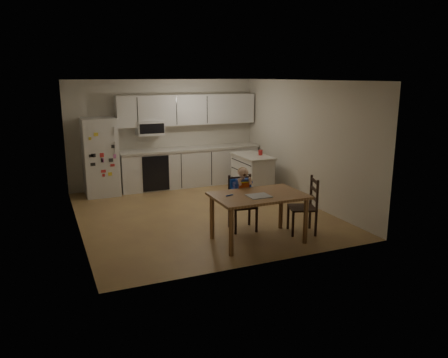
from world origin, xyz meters
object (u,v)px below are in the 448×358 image
refrigerator (100,157)px  chair_side (308,202)px  kitchen_island (252,174)px  red_cup (260,153)px  chair_booster (242,192)px  dining_table (259,201)px

refrigerator → chair_side: (2.83, -3.83, -0.31)m
refrigerator → chair_side: refrigerator is taller
kitchen_island → red_cup: 0.51m
chair_booster → chair_side: bearing=-25.5°
refrigerator → kitchen_island: 3.37m
red_cup → chair_side: size_ratio=0.12×
kitchen_island → chair_booster: bearing=-120.7°
red_cup → chair_side: (-0.50, -2.66, -0.37)m
kitchen_island → refrigerator: bearing=160.7°
refrigerator → red_cup: 3.53m
red_cup → chair_booster: 2.52m
refrigerator → red_cup: refrigerator is taller
kitchen_island → red_cup: red_cup is taller
red_cup → dining_table: (-1.44, -2.68, -0.24)m
dining_table → chair_side: 0.95m
refrigerator → red_cup: size_ratio=15.02×
red_cup → dining_table: bearing=-118.2°
kitchen_island → dining_table: bearing=-114.9°
chair_booster → chair_side: 1.12m
dining_table → chair_side: chair_side is taller
dining_table → chair_booster: chair_booster is taller
red_cup → chair_booster: (-1.43, -2.06, -0.25)m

